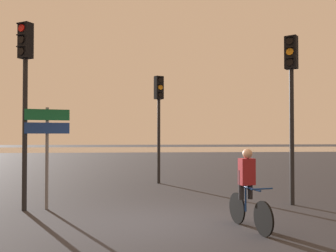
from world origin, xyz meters
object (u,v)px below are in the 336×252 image
at_px(traffic_light_near_right, 291,88).
at_px(cyclist, 248,188).
at_px(traffic_light_center, 159,108).
at_px(direction_sign_post, 47,139).
at_px(traffic_light_near_left, 25,80).

height_order(traffic_light_near_right, cyclist, traffic_light_near_right).
xyz_separation_m(traffic_light_center, direction_sign_post, (-3.10, -4.83, -1.13)).
bearing_deg(direction_sign_post, traffic_light_near_left, -5.09).
xyz_separation_m(direction_sign_post, cyclist, (4.55, -2.28, -0.97)).
height_order(traffic_light_near_left, cyclist, traffic_light_near_left).
xyz_separation_m(traffic_light_near_left, cyclist, (5.07, -2.17, -2.45)).
height_order(traffic_light_center, cyclist, traffic_light_center).
xyz_separation_m(traffic_light_center, traffic_light_near_left, (-3.63, -4.94, 0.35)).
bearing_deg(cyclist, traffic_light_center, -91.33).
bearing_deg(direction_sign_post, traffic_light_center, -139.29).
relative_size(traffic_light_center, cyclist, 2.50).
distance_m(traffic_light_near_right, cyclist, 3.90).
relative_size(traffic_light_near_right, direction_sign_post, 1.77).
xyz_separation_m(traffic_light_near_left, traffic_light_near_right, (7.01, 0.24, -0.08)).
height_order(traffic_light_center, traffic_light_near_left, traffic_light_near_left).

